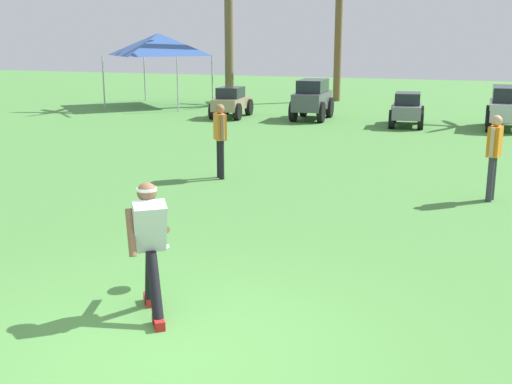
% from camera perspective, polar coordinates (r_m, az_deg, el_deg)
% --- Properties ---
extents(ground_plane, '(80.00, 80.00, 0.00)m').
position_cam_1_polar(ground_plane, '(6.32, -7.75, -14.05)').
color(ground_plane, '#4E8D41').
extents(frisbee_thrower, '(0.62, 1.02, 1.43)m').
position_cam_1_polar(frisbee_thrower, '(6.91, -9.40, -4.40)').
color(frisbee_thrower, black).
rests_on(frisbee_thrower, ground_plane).
extents(frisbee_in_flight, '(0.37, 0.37, 0.06)m').
position_cam_1_polar(frisbee_in_flight, '(7.75, -8.69, -4.88)').
color(frisbee_in_flight, white).
extents(teammate_midfield, '(0.37, 0.43, 1.56)m').
position_cam_1_polar(teammate_midfield, '(13.35, -3.21, 5.17)').
color(teammate_midfield, black).
rests_on(teammate_midfield, ground_plane).
extents(teammate_deep, '(0.27, 0.50, 1.56)m').
position_cam_1_polar(teammate_deep, '(12.25, 20.40, 3.55)').
color(teammate_deep, '#33333D').
rests_on(teammate_deep, ground_plane).
extents(parked_car_slot_a, '(1.27, 2.27, 1.10)m').
position_cam_1_polar(parked_car_slot_a, '(23.56, -2.21, 8.02)').
color(parked_car_slot_a, '#998466').
rests_on(parked_car_slot_a, ground_plane).
extents(parked_car_slot_b, '(1.26, 2.39, 1.40)m').
position_cam_1_polar(parked_car_slot_b, '(23.06, 5.03, 8.29)').
color(parked_car_slot_b, '#474C51').
rests_on(parked_car_slot_b, ground_plane).
extents(parked_car_slot_c, '(1.28, 2.28, 1.10)m').
position_cam_1_polar(parked_car_slot_c, '(21.86, 13.29, 7.21)').
color(parked_car_slot_c, slate).
rests_on(parked_car_slot_c, ground_plane).
extents(parked_car_slot_d, '(1.17, 2.41, 1.34)m').
position_cam_1_polar(parked_car_slot_d, '(22.08, 21.32, 7.11)').
color(parked_car_slot_d, '#B7BABF').
rests_on(parked_car_slot_d, ground_plane).
extents(palm_tree_far_left, '(3.38, 3.09, 7.38)m').
position_cam_1_polar(palm_tree_far_left, '(27.45, -2.46, 16.67)').
color(palm_tree_far_left, brown).
rests_on(palm_tree_far_left, ground_plane).
extents(palm_tree_left_of_centre, '(3.86, 3.57, 6.08)m').
position_cam_1_polar(palm_tree_left_of_centre, '(29.62, 7.35, 15.18)').
color(palm_tree_left_of_centre, brown).
rests_on(palm_tree_left_of_centre, ground_plane).
extents(event_tent, '(3.52, 3.52, 3.00)m').
position_cam_1_polar(event_tent, '(27.67, -8.66, 12.85)').
color(event_tent, '#B2B5BA').
rests_on(event_tent, ground_plane).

